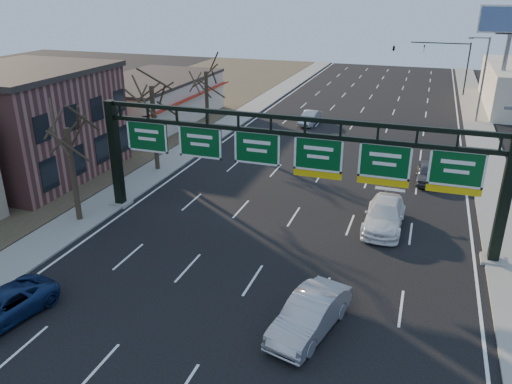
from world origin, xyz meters
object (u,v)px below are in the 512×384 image
at_px(sign_gantry, 290,159).
at_px(car_silver_sedan, 310,314).
at_px(car_blue_suv, 1,307).
at_px(car_white_wagon, 384,215).

height_order(sign_gantry, car_silver_sedan, sign_gantry).
bearing_deg(car_silver_sedan, car_blue_suv, -150.01).
xyz_separation_m(sign_gantry, car_silver_sedan, (3.49, -8.99, -3.79)).
relative_size(car_silver_sedan, car_white_wagon, 0.90).
height_order(car_blue_suv, car_white_wagon, car_white_wagon).
height_order(sign_gantry, car_white_wagon, sign_gantry).
bearing_deg(car_white_wagon, sign_gantry, -155.88).
xyz_separation_m(car_blue_suv, car_white_wagon, (15.15, 15.12, 0.13)).
xyz_separation_m(sign_gantry, car_white_wagon, (5.50, 2.38, -3.82)).
bearing_deg(car_blue_suv, car_white_wagon, 55.96).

